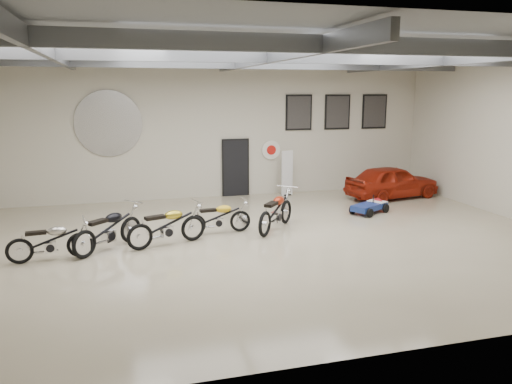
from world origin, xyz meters
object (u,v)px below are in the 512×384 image
object	(u,v)px
banner_stand	(287,172)
motorcycle_gold	(167,225)
vintage_car	(392,182)
go_kart	(372,204)
motorcycle_red	(276,210)
motorcycle_yellow	(218,217)
motorcycle_silver	(50,240)
motorcycle_black	(108,229)

from	to	relation	value
banner_stand	motorcycle_gold	size ratio (longest dim) A/B	0.84
motorcycle_gold	vintage_car	size ratio (longest dim) A/B	0.58
motorcycle_gold	go_kart	xyz separation A→B (m)	(6.79, 1.77, -0.25)
go_kart	vintage_car	size ratio (longest dim) A/B	0.46
go_kart	motorcycle_gold	bearing A→B (deg)	165.83
motorcycle_gold	motorcycle_red	distance (m)	3.21
motorcycle_yellow	vintage_car	xyz separation A→B (m)	(7.14, 2.94, 0.13)
banner_stand	motorcycle_yellow	size ratio (longest dim) A/B	0.95
motorcycle_red	go_kart	world-z (taller)	motorcycle_red
go_kart	vintage_car	bearing A→B (deg)	17.01
motorcycle_yellow	motorcycle_red	distance (m)	1.68
motorcycle_silver	motorcycle_gold	size ratio (longest dim) A/B	0.89
motorcycle_red	go_kart	xyz separation A→B (m)	(3.65, 1.11, -0.27)
motorcycle_red	vintage_car	distance (m)	6.22
banner_stand	motorcycle_red	xyz separation A→B (m)	(-1.86, -4.48, -0.31)
motorcycle_black	motorcycle_gold	xyz separation A→B (m)	(1.45, -0.00, -0.01)
motorcycle_black	motorcycle_yellow	bearing A→B (deg)	-29.28
vintage_car	motorcycle_gold	bearing A→B (deg)	102.52
motorcycle_gold	go_kart	distance (m)	7.02
motorcycle_silver	motorcycle_black	size ratio (longest dim) A/B	0.88
motorcycle_red	go_kart	size ratio (longest dim) A/B	1.33
motorcycle_yellow	go_kart	bearing A→B (deg)	6.44
motorcycle_gold	motorcycle_yellow	distance (m)	1.62
motorcycle_gold	motorcycle_yellow	world-z (taller)	motorcycle_gold
banner_stand	go_kart	size ratio (longest dim) A/B	1.07
vintage_car	motorcycle_black	bearing A→B (deg)	99.49
motorcycle_black	motorcycle_gold	bearing A→B (deg)	-42.76
motorcycle_silver	go_kart	size ratio (longest dim) A/B	1.14
banner_stand	motorcycle_silver	xyz separation A→B (m)	(-7.77, -5.60, -0.39)
motorcycle_black	vintage_car	world-z (taller)	vintage_car
motorcycle_gold	motorcycle_red	bearing A→B (deg)	-6.52
motorcycle_yellow	vintage_car	distance (m)	7.72
banner_stand	motorcycle_red	distance (m)	4.86
motorcycle_yellow	go_kart	xyz separation A→B (m)	(5.32, 1.08, -0.19)
motorcycle_black	motorcycle_yellow	xyz separation A→B (m)	(2.92, 0.70, -0.07)
motorcycle_gold	vintage_car	bearing A→B (deg)	4.57
motorcycle_silver	motorcycle_red	size ratio (longest dim) A/B	0.86
motorcycle_silver	motorcycle_gold	xyz separation A→B (m)	(2.76, 0.46, 0.06)
banner_stand	motorcycle_black	distance (m)	8.26
motorcycle_black	vintage_car	distance (m)	10.69
motorcycle_yellow	vintage_car	bearing A→B (deg)	17.42
motorcycle_gold	vintage_car	world-z (taller)	vintage_car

